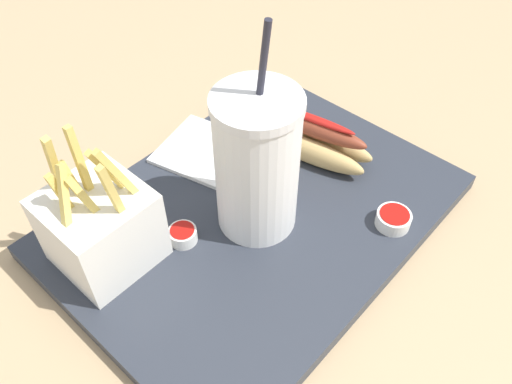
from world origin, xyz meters
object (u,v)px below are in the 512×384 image
(hot_dog_1, at_px, (312,140))
(ketchup_cup_1, at_px, (183,234))
(soda_cup, at_px, (257,164))
(ketchup_cup_2, at_px, (394,219))
(napkin_stack, at_px, (214,154))
(fries_basket, at_px, (101,227))
(ketchup_cup_3, at_px, (243,107))

(hot_dog_1, xyz_separation_m, ketchup_cup_1, (-0.21, 0.02, -0.01))
(soda_cup, height_order, ketchup_cup_2, soda_cup)
(ketchup_cup_1, height_order, napkin_stack, ketchup_cup_1)
(fries_basket, xyz_separation_m, napkin_stack, (0.19, 0.03, -0.04))
(ketchup_cup_3, xyz_separation_m, napkin_stack, (-0.09, -0.03, -0.01))
(soda_cup, bearing_deg, hot_dog_1, 9.13)
(fries_basket, relative_size, ketchup_cup_2, 4.16)
(fries_basket, bearing_deg, hot_dog_1, -12.77)
(soda_cup, bearing_deg, napkin_stack, 69.89)
(ketchup_cup_3, bearing_deg, fries_basket, -167.63)
(ketchup_cup_1, relative_size, ketchup_cup_3, 0.83)
(soda_cup, bearing_deg, ketchup_cup_3, 47.90)
(fries_basket, distance_m, hot_dog_1, 0.28)
(ketchup_cup_3, distance_m, napkin_stack, 0.09)
(hot_dog_1, distance_m, napkin_stack, 0.13)
(ketchup_cup_1, xyz_separation_m, napkin_stack, (0.12, 0.07, -0.01))
(fries_basket, height_order, ketchup_cup_3, fries_basket)
(ketchup_cup_2, bearing_deg, hot_dog_1, 77.47)
(hot_dog_1, xyz_separation_m, napkin_stack, (-0.09, 0.09, -0.02))
(fries_basket, xyz_separation_m, ketchup_cup_2, (0.24, -0.20, -0.04))
(ketchup_cup_1, bearing_deg, ketchup_cup_2, -42.42)
(ketchup_cup_1, bearing_deg, soda_cup, -26.16)
(hot_dog_1, relative_size, ketchup_cup_2, 4.09)
(soda_cup, height_order, napkin_stack, soda_cup)
(fries_basket, distance_m, ketchup_cup_1, 0.09)
(fries_basket, height_order, hot_dog_1, fries_basket)
(ketchup_cup_1, height_order, ketchup_cup_3, ketchup_cup_3)
(soda_cup, relative_size, hot_dog_1, 1.52)
(ketchup_cup_2, xyz_separation_m, napkin_stack, (-0.06, 0.23, -0.01))
(ketchup_cup_2, distance_m, ketchup_cup_3, 0.27)
(soda_cup, xyz_separation_m, ketchup_cup_2, (0.10, -0.12, -0.08))
(soda_cup, distance_m, napkin_stack, 0.14)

